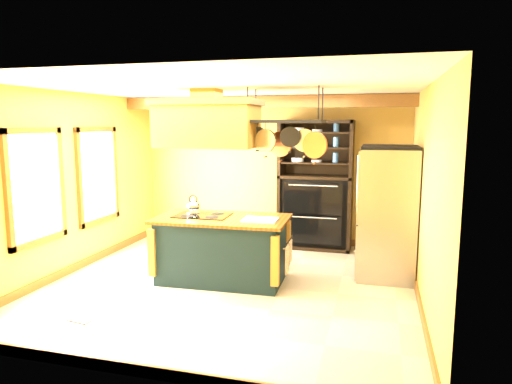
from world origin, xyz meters
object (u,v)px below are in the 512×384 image
at_px(refrigerator, 386,215).
at_px(hutch, 315,199).
at_px(kitchen_island, 222,248).
at_px(pot_rack, 286,131).
at_px(range_hood, 207,122).

xyz_separation_m(refrigerator, hutch, (-1.22, 1.32, -0.03)).
height_order(kitchen_island, hutch, hutch).
relative_size(pot_rack, hutch, 0.49).
bearing_deg(pot_rack, refrigerator, 31.37).
bearing_deg(range_hood, kitchen_island, 0.20).
distance_m(kitchen_island, range_hood, 1.79).
bearing_deg(hutch, pot_rack, -93.20).
distance_m(range_hood, refrigerator, 2.90).
distance_m(refrigerator, hutch, 1.79).
height_order(refrigerator, hutch, hutch).
height_order(kitchen_island, refrigerator, refrigerator).
relative_size(kitchen_island, pot_rack, 1.69).
bearing_deg(range_hood, hutch, 59.98).
relative_size(range_hood, refrigerator, 0.77).
relative_size(pot_rack, refrigerator, 0.60).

